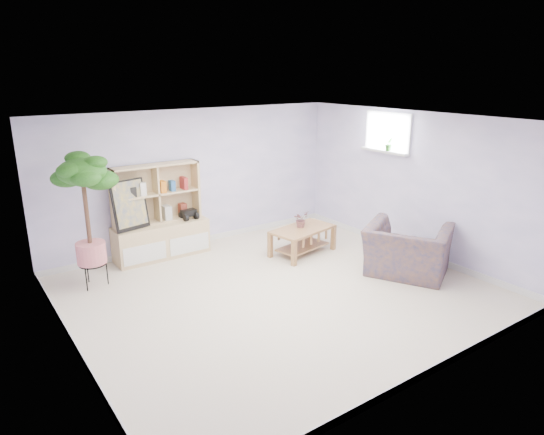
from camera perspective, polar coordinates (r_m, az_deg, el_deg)
floor at (r=6.96m, az=0.76°, el=-8.73°), size 5.50×5.00×0.01m
ceiling at (r=6.30m, az=0.85°, el=11.34°), size 5.50×5.00×0.01m
walls at (r=6.53m, az=0.81°, el=0.80°), size 5.51×5.01×2.40m
baseboard at (r=6.94m, az=0.77°, el=-8.36°), size 5.50×5.00×0.10m
window at (r=8.62m, az=13.50°, el=9.72°), size 0.10×0.98×0.68m
window_sill at (r=8.62m, az=13.09°, el=7.60°), size 0.14×1.00×0.04m
storage_unit at (r=8.18m, az=-13.08°, el=0.63°), size 1.56×0.53×1.56m
poster at (r=7.94m, az=-16.39°, el=1.42°), size 0.59×0.25×0.80m
toy_truck at (r=8.34m, az=-9.76°, el=0.44°), size 0.37×0.27×0.19m
coffee_table at (r=8.29m, az=3.60°, el=-2.75°), size 1.20×0.80×0.45m
table_plant at (r=8.24m, az=3.42°, el=-0.20°), size 0.29×0.26×0.28m
floor_tree at (r=7.27m, az=-20.86°, el=-0.49°), size 0.91×0.91×1.95m
armchair at (r=7.65m, az=15.65°, el=-3.35°), size 1.49×1.55×0.89m
sill_plant at (r=8.55m, az=13.55°, el=8.41°), size 0.16×0.15×0.23m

